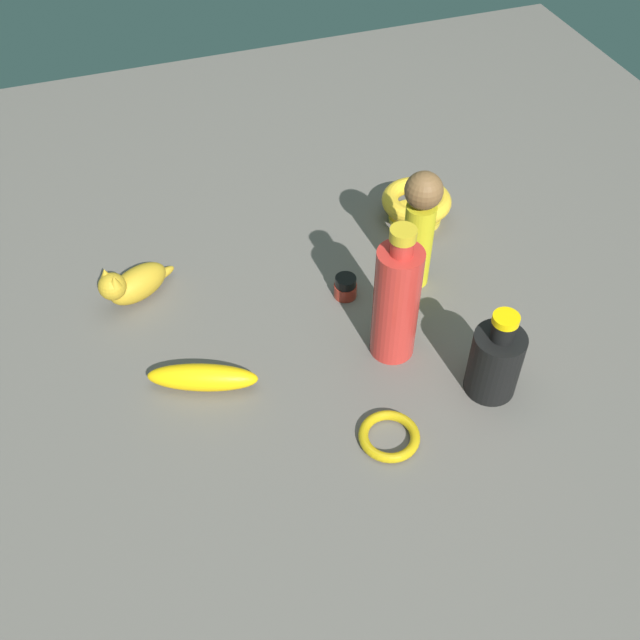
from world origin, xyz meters
name	(u,v)px	position (x,y,z in m)	size (l,w,h in m)	color
ground	(320,337)	(0.00, 0.00, 0.00)	(2.00, 2.00, 0.00)	#5B5651
person_figure_adult	(420,225)	(-0.20, -0.08, 0.12)	(0.07, 0.07, 0.22)	gold
bottle_short	(495,361)	(-0.21, 0.18, 0.06)	(0.08, 0.08, 0.15)	black
banana	(203,377)	(0.20, 0.04, 0.02)	(0.17, 0.04, 0.04)	#F3B80B
bangle	(389,436)	(-0.03, 0.22, 0.01)	(0.09, 0.09, 0.01)	#B89410
bowl	(416,203)	(-0.27, -0.23, 0.04)	(0.13, 0.13, 0.06)	gold
nail_polish_jar	(345,287)	(-0.07, -0.08, 0.02)	(0.04, 0.04, 0.04)	maroon
cat_figurine	(133,284)	(0.27, -0.19, 0.04)	(0.13, 0.10, 0.08)	#B98F20
bottle_tall	(396,301)	(-0.10, 0.06, 0.11)	(0.07, 0.07, 0.24)	red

